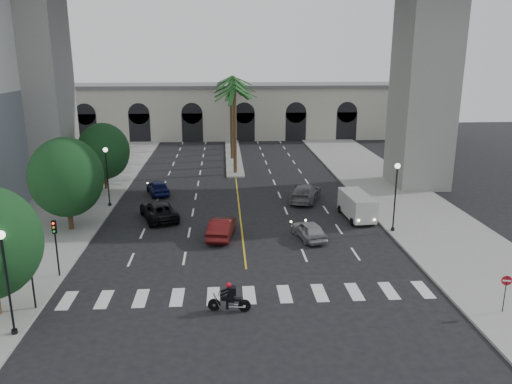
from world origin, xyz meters
name	(u,v)px	position (x,y,z in m)	size (l,w,h in m)	color
ground	(248,283)	(0.00, 0.00, 0.00)	(140.00, 140.00, 0.00)	black
sidewalk_left	(65,211)	(-15.00, 15.00, 0.07)	(8.00, 100.00, 0.15)	gray
sidewalk_right	(406,204)	(15.00, 15.00, 0.07)	(8.00, 100.00, 0.15)	gray
median	(233,156)	(0.00, 38.00, 0.10)	(2.00, 24.00, 0.20)	gray
pier_building	(231,110)	(0.00, 55.00, 4.27)	(71.00, 10.50, 8.50)	beige
palm_a	(234,92)	(0.00, 28.00, 9.10)	(3.20, 3.20, 10.30)	#47331E
palm_b	(234,87)	(0.10, 32.00, 9.37)	(3.20, 3.20, 10.60)	#47331E
palm_c	(231,89)	(-0.20, 36.00, 8.91)	(3.20, 3.20, 10.10)	#47331E
palm_d	(233,81)	(0.15, 40.00, 9.65)	(3.20, 3.20, 10.90)	#47331E
palm_e	(231,83)	(-0.10, 44.00, 9.19)	(3.20, 3.20, 10.40)	#47331E
palm_f	(232,80)	(0.20, 48.00, 9.46)	(3.20, 3.20, 10.70)	#47331E
street_tree_mid	(66,177)	(-13.00, 10.00, 4.21)	(5.44, 5.44, 7.21)	#382616
street_tree_far	(104,151)	(-13.00, 22.00, 3.90)	(5.04, 5.04, 6.68)	#382616
lamp_post_left_near	(6,274)	(-11.40, -5.00, 3.22)	(0.40, 0.40, 5.35)	black
lamp_post_left_far	(107,172)	(-11.40, 16.00, 3.22)	(0.40, 0.40, 5.35)	black
lamp_post_right	(396,191)	(11.40, 8.00, 3.22)	(0.40, 0.40, 5.35)	black
traffic_signal_near	(30,266)	(-11.30, -2.50, 2.51)	(0.25, 0.18, 3.65)	black
traffic_signal_far	(55,239)	(-11.30, 1.50, 2.51)	(0.25, 0.18, 3.65)	black
motorcycle_rider	(231,298)	(-1.06, -3.24, 0.74)	(2.26, 0.62, 1.63)	black
car_a	(309,230)	(4.84, 7.10, 0.67)	(1.57, 3.91, 1.33)	#98999C
car_b	(222,228)	(-1.52, 7.83, 0.75)	(1.58, 4.54, 1.50)	#531011
car_c	(159,210)	(-6.66, 12.40, 0.73)	(2.43, 5.27, 1.46)	black
car_d	(305,192)	(6.15, 16.89, 0.79)	(2.22, 5.46, 1.58)	slate
car_e	(158,187)	(-7.66, 19.98, 0.71)	(1.68, 4.18, 1.42)	#0E1444
cargo_van	(357,205)	(9.50, 11.44, 1.15)	(2.21, 4.95, 2.07)	silver
pedestrian_a	(23,240)	(-14.75, 5.21, 1.13)	(0.72, 0.47, 1.97)	black
do_not_enter_sign	(506,286)	(13.00, -4.50, 1.57)	(0.52, 0.16, 2.16)	black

